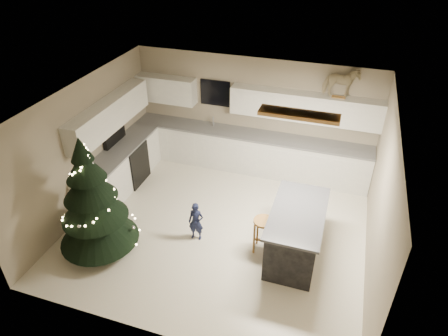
# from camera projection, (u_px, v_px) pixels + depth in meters

# --- Properties ---
(ground_plane) EXTENTS (5.50, 5.50, 0.00)m
(ground_plane) POSITION_uv_depth(u_px,v_px,m) (218.00, 227.00, 7.79)
(ground_plane) COLOR beige
(room_shell) EXTENTS (5.52, 5.02, 2.61)m
(room_shell) POSITION_uv_depth(u_px,v_px,m) (219.00, 149.00, 6.84)
(room_shell) COLOR gray
(room_shell) RESTS_ON ground_plane
(cabinetry) EXTENTS (5.50, 3.20, 2.00)m
(cabinetry) POSITION_uv_depth(u_px,v_px,m) (203.00, 146.00, 8.93)
(cabinetry) COLOR silver
(cabinetry) RESTS_ON ground_plane
(island) EXTENTS (0.90, 1.70, 0.95)m
(island) POSITION_uv_depth(u_px,v_px,m) (296.00, 233.00, 6.94)
(island) COLOR black
(island) RESTS_ON ground_plane
(bar_stool) EXTENTS (0.36, 0.36, 0.69)m
(bar_stool) POSITION_uv_depth(u_px,v_px,m) (263.00, 228.00, 6.99)
(bar_stool) COLOR #97602E
(bar_stool) RESTS_ON ground_plane
(christmas_tree) EXTENTS (1.43, 1.38, 2.29)m
(christmas_tree) POSITION_uv_depth(u_px,v_px,m) (93.00, 207.00, 6.82)
(christmas_tree) COLOR #3F2816
(christmas_tree) RESTS_ON ground_plane
(toddler) EXTENTS (0.30, 0.21, 0.78)m
(toddler) POSITION_uv_depth(u_px,v_px,m) (196.00, 222.00, 7.32)
(toddler) COLOR black
(toddler) RESTS_ON ground_plane
(rocking_horse) EXTENTS (0.75, 0.48, 0.61)m
(rocking_horse) POSITION_uv_depth(u_px,v_px,m) (341.00, 83.00, 7.92)
(rocking_horse) COLOR #97602E
(rocking_horse) RESTS_ON cabinetry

